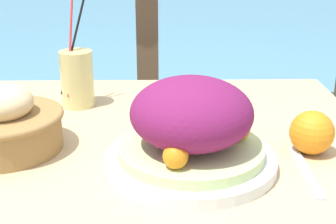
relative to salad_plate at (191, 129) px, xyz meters
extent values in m
cube|color=tan|center=(-0.09, 0.05, -0.09)|extent=(0.94, 0.92, 0.04)
cube|color=tan|center=(-0.50, 0.44, -0.47)|extent=(0.06, 0.06, 0.72)
cube|color=tan|center=(0.32, 0.44, -0.47)|extent=(0.06, 0.06, 0.72)
cube|color=brown|center=(-0.09, 0.79, -0.33)|extent=(0.07, 0.07, 1.00)
cube|color=#568EA8|center=(-0.09, 3.29, -0.60)|extent=(12.00, 4.00, 0.46)
cylinder|color=silver|center=(0.00, 0.00, -0.06)|extent=(0.29, 0.29, 0.02)
cylinder|color=#C6DB8E|center=(0.00, 0.00, -0.04)|extent=(0.25, 0.25, 0.02)
ellipsoid|color=#72194C|center=(0.00, 0.00, 0.03)|extent=(0.21, 0.21, 0.12)
sphere|color=orange|center=(0.08, 0.02, -0.01)|extent=(0.04, 0.04, 0.04)
sphere|color=orange|center=(-0.06, 0.06, -0.01)|extent=(0.04, 0.04, 0.04)
sphere|color=orange|center=(-0.03, -0.08, -0.01)|extent=(0.04, 0.04, 0.04)
cylinder|color=#DBCC7F|center=(-0.24, 0.30, 0.00)|extent=(0.07, 0.07, 0.13)
cylinder|color=red|center=(-0.25, 0.31, 0.07)|extent=(0.02, 0.08, 0.21)
cylinder|color=black|center=(-0.25, 0.31, 0.07)|extent=(0.06, 0.05, 0.21)
cylinder|color=olive|center=(-0.33, 0.07, -0.03)|extent=(0.20, 0.20, 0.07)
torus|color=olive|center=(-0.33, 0.07, 0.00)|extent=(0.21, 0.21, 0.01)
ellipsoid|color=beige|center=(-0.33, 0.07, 0.02)|extent=(0.11, 0.11, 0.07)
cube|color=silver|center=(0.19, -0.03, -0.06)|extent=(0.02, 0.18, 0.00)
sphere|color=orange|center=(0.22, 0.05, -0.03)|extent=(0.08, 0.08, 0.08)
camera|label=1|loc=(-0.05, -0.72, 0.31)|focal=50.00mm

